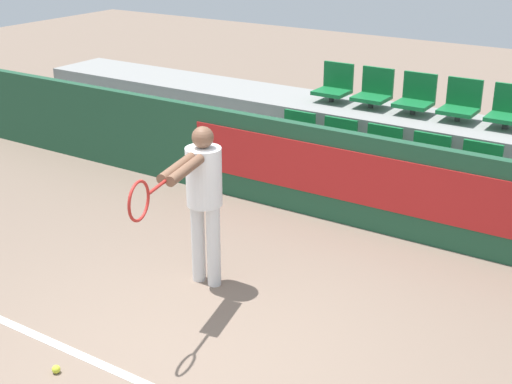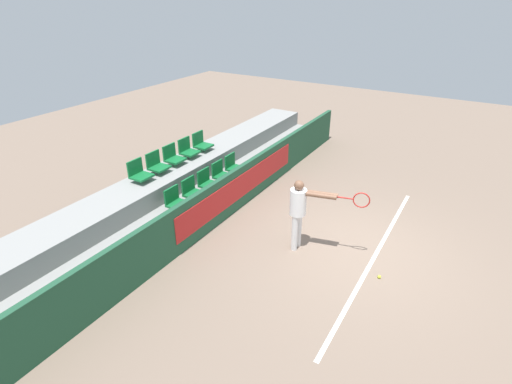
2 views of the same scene
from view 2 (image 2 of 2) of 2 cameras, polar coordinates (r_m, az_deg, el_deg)
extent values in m
plane|color=#7A6656|center=(8.69, 14.14, -8.00)|extent=(30.00, 30.00, 0.00)
cube|color=white|center=(8.62, 16.66, -8.66)|extent=(6.13, 0.08, 0.01)
cube|color=#1E4C33|center=(9.54, -3.44, -0.05)|extent=(12.39, 0.12, 1.08)
cube|color=red|center=(9.75, -1.92, 0.97)|extent=(4.93, 0.02, 0.59)
cube|color=gray|center=(10.00, -6.27, -0.87)|extent=(11.99, 1.05, 0.44)
cube|color=gray|center=(10.52, -10.95, 1.58)|extent=(11.99, 1.05, 0.88)
cylinder|color=#333333|center=(9.12, -10.96, -2.19)|extent=(0.07, 0.07, 0.11)
cube|color=#146B33|center=(9.09, -11.00, -1.75)|extent=(0.44, 0.41, 0.05)
cube|color=#146B33|center=(9.11, -12.00, -0.36)|extent=(0.44, 0.04, 0.35)
cylinder|color=#333333|center=(9.51, -8.69, -0.73)|extent=(0.07, 0.07, 0.11)
cube|color=#146B33|center=(9.47, -8.72, -0.31)|extent=(0.44, 0.41, 0.05)
cube|color=#146B33|center=(9.49, -9.68, 1.02)|extent=(0.44, 0.04, 0.35)
cylinder|color=#333333|center=(9.91, -6.60, 0.61)|extent=(0.07, 0.07, 0.11)
cube|color=#146B33|center=(9.87, -6.62, 1.02)|extent=(0.44, 0.41, 0.05)
cube|color=#146B33|center=(9.89, -7.54, 2.30)|extent=(0.44, 0.04, 0.35)
cylinder|color=#333333|center=(10.33, -4.67, 1.84)|extent=(0.07, 0.07, 0.11)
cube|color=#146B33|center=(10.29, -4.69, 2.24)|extent=(0.44, 0.41, 0.05)
cube|color=#146B33|center=(10.31, -5.57, 3.46)|extent=(0.44, 0.04, 0.35)
cylinder|color=#333333|center=(10.76, -2.89, 2.98)|extent=(0.07, 0.07, 0.11)
cube|color=#146B33|center=(10.73, -2.90, 3.36)|extent=(0.44, 0.41, 0.05)
cube|color=#146B33|center=(10.75, -3.76, 4.54)|extent=(0.44, 0.04, 0.35)
cylinder|color=#333333|center=(9.60, -15.94, 1.73)|extent=(0.07, 0.07, 0.11)
cube|color=#146B33|center=(9.57, -16.00, 2.15)|extent=(0.44, 0.41, 0.05)
cube|color=#146B33|center=(9.62, -16.93, 3.46)|extent=(0.44, 0.04, 0.35)
cylinder|color=#333333|center=(9.97, -13.59, 2.97)|extent=(0.07, 0.07, 0.11)
cube|color=#146B33|center=(9.94, -13.64, 3.38)|extent=(0.44, 0.41, 0.05)
cube|color=#146B33|center=(9.98, -14.54, 4.64)|extent=(0.44, 0.04, 0.35)
cylinder|color=#333333|center=(10.35, -11.40, 4.12)|extent=(0.07, 0.07, 0.11)
cube|color=#146B33|center=(10.32, -11.44, 4.52)|extent=(0.44, 0.41, 0.05)
cube|color=#146B33|center=(10.37, -12.32, 5.72)|extent=(0.44, 0.04, 0.35)
cylinder|color=#333333|center=(10.75, -9.37, 5.18)|extent=(0.07, 0.07, 0.11)
cube|color=#146B33|center=(10.72, -9.40, 5.57)|extent=(0.44, 0.41, 0.05)
cube|color=#146B33|center=(10.77, -10.25, 6.72)|extent=(0.44, 0.04, 0.35)
cylinder|color=#333333|center=(11.17, -7.48, 6.15)|extent=(0.07, 0.07, 0.11)
cube|color=#146B33|center=(11.14, -7.50, 6.53)|extent=(0.44, 0.41, 0.05)
cube|color=#146B33|center=(11.19, -8.32, 7.64)|extent=(0.44, 0.04, 0.35)
cylinder|color=silver|center=(8.26, 5.54, -5.84)|extent=(0.13, 0.13, 0.81)
cylinder|color=silver|center=(8.40, 6.08, -5.26)|extent=(0.13, 0.13, 0.81)
cylinder|color=white|center=(7.99, 6.03, -1.44)|extent=(0.33, 0.33, 0.55)
sphere|color=brown|center=(7.82, 6.16, 0.97)|extent=(0.20, 0.20, 0.20)
cylinder|color=brown|center=(7.78, 9.29, -0.53)|extent=(0.23, 0.60, 0.09)
cylinder|color=brown|center=(7.86, 9.54, -0.27)|extent=(0.23, 0.60, 0.09)
cylinder|color=#AD231E|center=(7.79, 12.65, -0.84)|extent=(0.10, 0.30, 0.03)
torus|color=#AD231E|center=(7.78, 14.83, -1.14)|extent=(0.10, 0.32, 0.32)
sphere|color=#CCDB33|center=(8.02, 17.20, -11.49)|extent=(0.07, 0.07, 0.07)
camera|label=1|loc=(10.42, 42.29, 11.93)|focal=50.00mm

